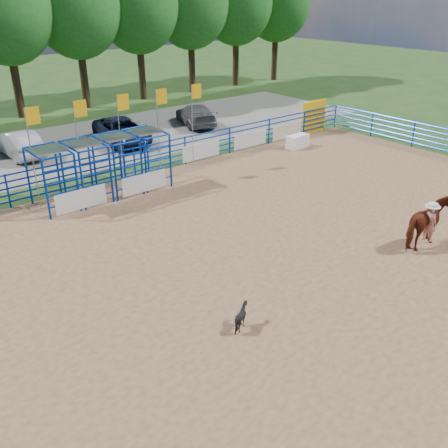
{
  "coord_description": "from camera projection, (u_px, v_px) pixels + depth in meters",
  "views": [
    {
      "loc": [
        -11.18,
        -10.63,
        8.47
      ],
      "look_at": [
        -1.73,
        1.0,
        1.3
      ],
      "focal_mm": 40.0,
      "sensor_mm": 36.0,
      "label": 1
    }
  ],
  "objects": [
    {
      "name": "ground",
      "position": [
        280.0,
        254.0,
        17.46
      ],
      "size": [
        120.0,
        120.0,
        0.0
      ],
      "primitive_type": "plane",
      "color": "#345421",
      "rests_on": "ground"
    },
    {
      "name": "arena_dirt",
      "position": [
        280.0,
        253.0,
        17.45
      ],
      "size": [
        30.0,
        20.0,
        0.02
      ],
      "primitive_type": "cube",
      "color": "#9C714E",
      "rests_on": "ground"
    },
    {
      "name": "gravel_strip",
      "position": [
        76.0,
        145.0,
        29.36
      ],
      "size": [
        40.0,
        10.0,
        0.01
      ],
      "primitive_type": "cube",
      "color": "gray",
      "rests_on": "ground"
    },
    {
      "name": "announcer_table",
      "position": [
        297.0,
        141.0,
        28.72
      ],
      "size": [
        1.4,
        0.71,
        0.73
      ],
      "primitive_type": "cube",
      "rotation": [
        0.0,
        0.0,
        0.05
      ],
      "color": "white",
      "rests_on": "arena_dirt"
    },
    {
      "name": "horse_and_rider",
      "position": [
        430.0,
        223.0,
        17.47
      ],
      "size": [
        2.2,
        1.11,
        2.35
      ],
      "color": "maroon",
      "rests_on": "arena_dirt"
    },
    {
      "name": "calf",
      "position": [
        241.0,
        316.0,
        13.52
      ],
      "size": [
        0.75,
        0.69,
        0.71
      ],
      "primitive_type": "imported",
      "rotation": [
        0.0,
        0.0,
        1.35
      ],
      "color": "black",
      "rests_on": "arena_dirt"
    },
    {
      "name": "car_b",
      "position": [
        19.0,
        143.0,
        27.17
      ],
      "size": [
        1.58,
        4.33,
        1.42
      ],
      "primitive_type": "imported",
      "rotation": [
        0.0,
        0.0,
        3.16
      ],
      "color": "#9B9EA3",
      "rests_on": "gravel_strip"
    },
    {
      "name": "car_c",
      "position": [
        122.0,
        131.0,
        29.55
      ],
      "size": [
        3.05,
        5.35,
        1.41
      ],
      "primitive_type": "imported",
      "rotation": [
        0.0,
        0.0,
        -0.15
      ],
      "color": "black",
      "rests_on": "gravel_strip"
    },
    {
      "name": "car_d",
      "position": [
        196.0,
        115.0,
        33.38
      ],
      "size": [
        3.37,
        5.02,
        1.35
      ],
      "primitive_type": "imported",
      "rotation": [
        0.0,
        0.0,
        2.79
      ],
      "color": "#565658",
      "rests_on": "gravel_strip"
    },
    {
      "name": "perimeter_fence",
      "position": [
        281.0,
        234.0,
        17.14
      ],
      "size": [
        30.1,
        20.1,
        1.5
      ],
      "color": "#0734AA",
      "rests_on": "ground"
    },
    {
      "name": "chute_assembly",
      "position": [
        109.0,
        167.0,
        22.02
      ],
      "size": [
        19.32,
        2.41,
        4.2
      ],
      "color": "#0734AA",
      "rests_on": "ground"
    },
    {
      "name": "treeline",
      "position": [
        2.0,
        2.0,
        32.41
      ],
      "size": [
        56.4,
        6.4,
        11.24
      ],
      "color": "#3F2B19",
      "rests_on": "ground"
    }
  ]
}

